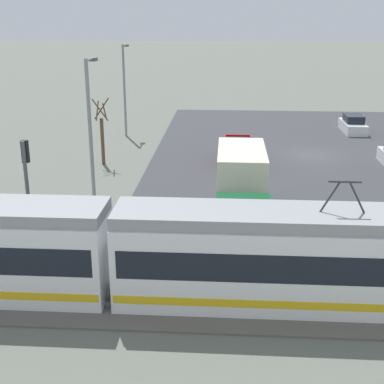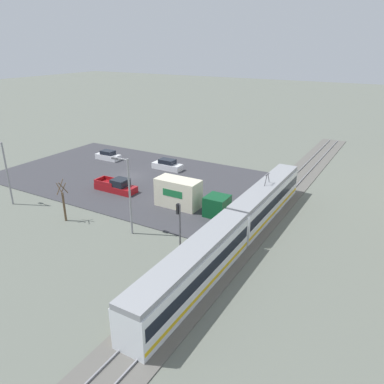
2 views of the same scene
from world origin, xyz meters
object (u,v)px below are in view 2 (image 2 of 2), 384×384
light_rail_tram (236,228)px  sedan_car_1 (167,165)px  traffic_light_pole (179,223)px  street_tree (64,203)px  box_truck (187,196)px  pickup_truck (116,186)px  sedan_car_0 (108,156)px  street_lamp_mid_block (5,169)px  street_lamp_near_crossing (128,191)px

light_rail_tram → sedan_car_1: bearing=-130.7°
light_rail_tram → sedan_car_1: size_ratio=6.81×
light_rail_tram → traffic_light_pole: bearing=-39.9°
light_rail_tram → street_tree: 18.66m
box_truck → pickup_truck: box_truck is taller
pickup_truck → street_tree: size_ratio=1.24×
sedan_car_0 → sedan_car_1: 11.36m
box_truck → street_lamp_mid_block: (9.42, -19.00, 2.80)m
pickup_truck → street_lamp_near_crossing: bearing=47.6°
street_lamp_near_crossing → sedan_car_1: bearing=-156.7°
box_truck → sedan_car_1: bearing=-137.2°
pickup_truck → street_lamp_near_crossing: size_ratio=0.73×
light_rail_tram → pickup_truck: (-4.91, -19.03, -1.06)m
light_rail_tram → street_lamp_mid_block: bearing=-80.6°
traffic_light_pole → street_lamp_mid_block: street_lamp_mid_block is taller
light_rail_tram → street_lamp_mid_block: 27.79m
street_tree → street_lamp_mid_block: bearing=-89.6°
street_tree → street_lamp_mid_block: (0.06, -9.18, 2.32)m
pickup_truck → sedan_car_0: 14.79m
street_lamp_near_crossing → street_lamp_mid_block: bearing=-85.4°
sedan_car_0 → traffic_light_pole: 32.66m
light_rail_tram → pickup_truck: 19.68m
traffic_light_pole → street_lamp_mid_block: 23.73m
sedan_car_1 → street_lamp_mid_block: (20.30, -8.93, 3.69)m
pickup_truck → sedan_car_0: (-10.23, -10.67, -0.04)m
light_rail_tram → traffic_light_pole: size_ratio=6.29×
street_tree → street_lamp_mid_block: size_ratio=0.61×
traffic_light_pole → street_tree: traffic_light_pole is taller
street_tree → street_lamp_near_crossing: street_lamp_near_crossing is taller
sedan_car_0 → pickup_truck: bearing=-133.8°
light_rail_tram → street_lamp_mid_block: street_lamp_mid_block is taller
street_tree → sedan_car_0: bearing=-149.4°
traffic_light_pole → street_lamp_near_crossing: size_ratio=0.64×
traffic_light_pole → street_tree: size_ratio=1.10×
box_truck → pickup_truck: 10.78m
sedan_car_0 → street_lamp_mid_block: street_lamp_mid_block is taller
light_rail_tram → pickup_truck: bearing=-104.5°
box_truck → sedan_car_0: (-10.25, -21.41, -0.92)m
traffic_light_pole → street_lamp_mid_block: bearing=-89.4°
light_rail_tram → box_truck: bearing=-120.5°
sedan_car_0 → street_tree: 22.82m
light_rail_tram → street_lamp_near_crossing: 11.03m
light_rail_tram → street_tree: (4.47, -18.12, 0.31)m
sedan_car_1 → street_lamp_near_crossing: 20.96m
light_rail_tram → street_lamp_mid_block: size_ratio=4.21×
box_truck → sedan_car_1: 14.86m
sedan_car_0 → traffic_light_pole: (19.44, 26.11, 2.61)m
traffic_light_pole → street_lamp_near_crossing: bearing=-99.9°
street_lamp_near_crossing → light_rail_tram: bearing=107.1°
street_lamp_mid_block → street_lamp_near_crossing: bearing=94.6°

